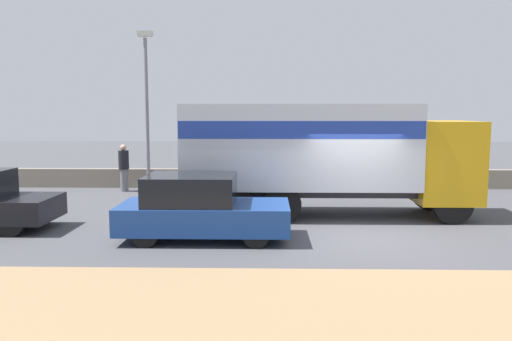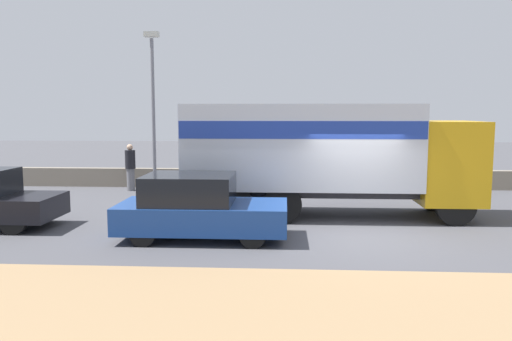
{
  "view_description": "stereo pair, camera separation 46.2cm",
  "coord_description": "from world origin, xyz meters",
  "px_view_note": "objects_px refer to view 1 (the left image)",
  "views": [
    {
      "loc": [
        -2.37,
        -12.34,
        3.09
      ],
      "look_at": [
        -2.69,
        0.99,
        1.52
      ],
      "focal_mm": 35.0,
      "sensor_mm": 36.0,
      "label": 1
    },
    {
      "loc": [
        -1.91,
        -12.32,
        3.09
      ],
      "look_at": [
        -2.69,
        0.99,
        1.52
      ],
      "focal_mm": 35.0,
      "sensor_mm": 36.0,
      "label": 2
    }
  ],
  "objects_px": {
    "box_truck": "(321,149)",
    "pedestrian": "(124,167)",
    "street_lamp": "(147,98)",
    "car_hatchback": "(200,208)"
  },
  "relations": [
    {
      "from": "street_lamp",
      "to": "box_truck",
      "type": "bearing_deg",
      "value": -36.89
    },
    {
      "from": "pedestrian",
      "to": "car_hatchback",
      "type": "bearing_deg",
      "value": -61.36
    },
    {
      "from": "street_lamp",
      "to": "pedestrian",
      "type": "relative_size",
      "value": 3.36
    },
    {
      "from": "pedestrian",
      "to": "street_lamp",
      "type": "bearing_deg",
      "value": 17.09
    },
    {
      "from": "box_truck",
      "to": "pedestrian",
      "type": "distance_m",
      "value": 8.53
    },
    {
      "from": "car_hatchback",
      "to": "pedestrian",
      "type": "relative_size",
      "value": 2.24
    },
    {
      "from": "car_hatchback",
      "to": "pedestrian",
      "type": "bearing_deg",
      "value": 118.64
    },
    {
      "from": "box_truck",
      "to": "pedestrian",
      "type": "bearing_deg",
      "value": 148.24
    },
    {
      "from": "box_truck",
      "to": "pedestrian",
      "type": "relative_size",
      "value": 4.61
    },
    {
      "from": "street_lamp",
      "to": "pedestrian",
      "type": "xyz_separation_m",
      "value": [
        -0.9,
        -0.28,
        -2.67
      ]
    }
  ]
}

